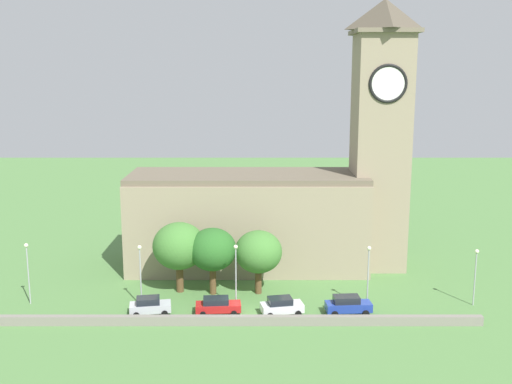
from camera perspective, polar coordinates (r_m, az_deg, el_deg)
ground_plane at (r=77.64m, az=-1.48°, el=-7.17°), size 200.00×200.00×0.00m
church at (r=76.60m, az=2.27°, el=-0.56°), size 34.93×11.31×32.97m
quay_barrier at (r=61.19m, az=-1.84°, el=-11.92°), size 48.00×0.70×0.94m
car_silver at (r=64.44m, az=-10.11°, el=-10.44°), size 4.42×2.68×1.81m
car_red at (r=63.85m, az=-3.81°, el=-10.55°), size 4.75×2.41×1.69m
car_white at (r=63.52m, az=2.20°, el=-10.60°), size 4.57×2.89×1.80m
car_blue at (r=64.26m, az=8.39°, el=-10.39°), size 4.79×2.36×1.93m
streetlamp_west_end at (r=69.29m, az=-20.81°, el=-6.30°), size 0.44×0.44×6.74m
streetlamp_west_mid at (r=65.31m, az=-10.99°, el=-6.80°), size 0.44×0.44×6.75m
streetlamp_central at (r=63.79m, az=-2.11°, el=-6.94°), size 0.44×0.44×6.93m
streetlamp_east_mid at (r=64.92m, az=10.27°, el=-6.88°), size 0.44×0.44×6.76m
streetlamp_east_end at (r=68.67m, az=19.66°, el=-6.65°), size 0.44×0.44×6.20m
tree_by_tower at (r=68.79m, az=-7.42°, el=-5.06°), size 5.89×5.89×8.02m
tree_riverside_west at (r=67.88m, az=0.02°, el=-5.64°), size 5.29×5.29×7.23m
tree_churchyard at (r=67.81m, az=-4.30°, el=-5.42°), size 5.31×5.31×7.56m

